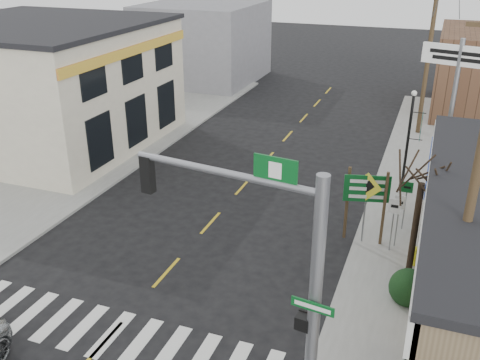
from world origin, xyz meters
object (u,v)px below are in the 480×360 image
at_px(utility_pole_near, 473,190).
at_px(utility_pole_far, 429,48).
at_px(guide_sign, 366,196).
at_px(dance_center_sign, 457,79).
at_px(traffic_signal_pole, 282,271).
at_px(lamp_post, 410,134).
at_px(fire_hydrant, 416,255).
at_px(bare_tree, 424,166).

bearing_deg(utility_pole_near, utility_pole_far, 97.42).
bearing_deg(guide_sign, utility_pole_near, -71.81).
bearing_deg(utility_pole_near, dance_center_sign, 94.13).
xyz_separation_m(traffic_signal_pole, lamp_post, (1.86, 14.41, -1.14)).
distance_m(guide_sign, lamp_post, 5.63).
xyz_separation_m(fire_hydrant, dance_center_sign, (0.59, 7.49, 4.88)).
bearing_deg(fire_hydrant, bare_tree, -105.57).
height_order(fire_hydrant, utility_pole_far, utility_pole_far).
height_order(dance_center_sign, utility_pole_far, utility_pole_far).
bearing_deg(traffic_signal_pole, dance_center_sign, 85.20).
bearing_deg(utility_pole_far, fire_hydrant, -86.40).
xyz_separation_m(traffic_signal_pole, fire_hydrant, (2.87, 7.89, -3.54)).
bearing_deg(utility_pole_far, utility_pole_near, -83.93).
height_order(traffic_signal_pole, fire_hydrant, traffic_signal_pole).
relative_size(traffic_signal_pole, utility_pole_near, 0.69).
height_order(dance_center_sign, bare_tree, dance_center_sign).
relative_size(fire_hydrant, utility_pole_near, 0.08).
bearing_deg(utility_pole_far, bare_tree, -87.18).
height_order(fire_hydrant, bare_tree, bare_tree).
relative_size(lamp_post, bare_tree, 0.92).
xyz_separation_m(traffic_signal_pole, utility_pole_near, (3.96, 3.85, 1.02)).
distance_m(lamp_post, utility_pole_near, 10.99).
height_order(lamp_post, bare_tree, bare_tree).
xyz_separation_m(bare_tree, utility_pole_near, (1.28, -3.38, 0.81)).
bearing_deg(fire_hydrant, utility_pole_near, -74.86).
distance_m(traffic_signal_pole, lamp_post, 14.58).
height_order(guide_sign, dance_center_sign, dance_center_sign).
bearing_deg(bare_tree, lamp_post, 96.57).
bearing_deg(lamp_post, traffic_signal_pole, -101.49).
xyz_separation_m(guide_sign, lamp_post, (1.09, 5.46, 0.87)).
height_order(lamp_post, utility_pole_near, utility_pole_near).
relative_size(guide_sign, utility_pole_near, 0.31).
relative_size(guide_sign, utility_pole_far, 0.30).
bearing_deg(guide_sign, bare_tree, -55.97).
bearing_deg(lamp_post, bare_tree, -87.58).
bearing_deg(traffic_signal_pole, utility_pole_far, 93.15).
bearing_deg(traffic_signal_pole, utility_pole_near, 52.03).
distance_m(traffic_signal_pole, utility_pole_far, 23.75).
relative_size(fire_hydrant, dance_center_sign, 0.11).
relative_size(utility_pole_near, utility_pole_far, 0.96).
bearing_deg(traffic_signal_pole, lamp_post, 90.56).
bearing_deg(bare_tree, guide_sign, 137.88).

